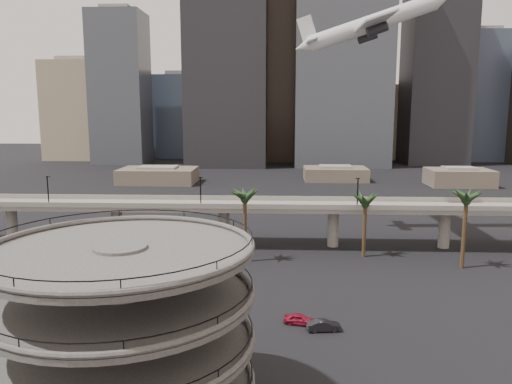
{
  "coord_description": "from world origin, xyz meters",
  "views": [
    {
      "loc": [
        -0.06,
        -43.04,
        27.33
      ],
      "look_at": [
        -3.28,
        28.0,
        15.48
      ],
      "focal_mm": 35.0,
      "sensor_mm": 36.0,
      "label": 1
    }
  ],
  "objects_px": {
    "parking_ramp": "(123,320)",
    "airborne_jet": "(371,24)",
    "car_b": "(324,325)",
    "overpass": "(278,210)",
    "car_a": "(300,319)"
  },
  "relations": [
    {
      "from": "overpass",
      "to": "car_a",
      "type": "height_order",
      "value": "overpass"
    },
    {
      "from": "overpass",
      "to": "car_b",
      "type": "xyz_separation_m",
      "value": [
        5.76,
        -39.2,
        -6.64
      ]
    },
    {
      "from": "parking_ramp",
      "to": "overpass",
      "type": "distance_m",
      "value": 60.46
    },
    {
      "from": "parking_ramp",
      "to": "airborne_jet",
      "type": "relative_size",
      "value": 0.67
    },
    {
      "from": "airborne_jet",
      "to": "car_b",
      "type": "bearing_deg",
      "value": -105.07
    },
    {
      "from": "airborne_jet",
      "to": "car_a",
      "type": "relative_size",
      "value": 8.13
    },
    {
      "from": "parking_ramp",
      "to": "car_a",
      "type": "xyz_separation_m",
      "value": [
        15.8,
        21.61,
        -9.14
      ]
    },
    {
      "from": "airborne_jet",
      "to": "car_a",
      "type": "height_order",
      "value": "airborne_jet"
    },
    {
      "from": "overpass",
      "to": "car_a",
      "type": "relative_size",
      "value": 32.06
    },
    {
      "from": "parking_ramp",
      "to": "car_a",
      "type": "relative_size",
      "value": 5.48
    },
    {
      "from": "airborne_jet",
      "to": "car_a",
      "type": "bearing_deg",
      "value": -108.73
    },
    {
      "from": "parking_ramp",
      "to": "airborne_jet",
      "type": "height_order",
      "value": "airborne_jet"
    },
    {
      "from": "overpass",
      "to": "airborne_jet",
      "type": "xyz_separation_m",
      "value": [
        19.14,
        11.9,
        37.55
      ]
    },
    {
      "from": "overpass",
      "to": "car_b",
      "type": "relative_size",
      "value": 30.41
    },
    {
      "from": "car_a",
      "to": "car_b",
      "type": "xyz_separation_m",
      "value": [
        2.95,
        -1.81,
        0.01
      ]
    }
  ]
}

